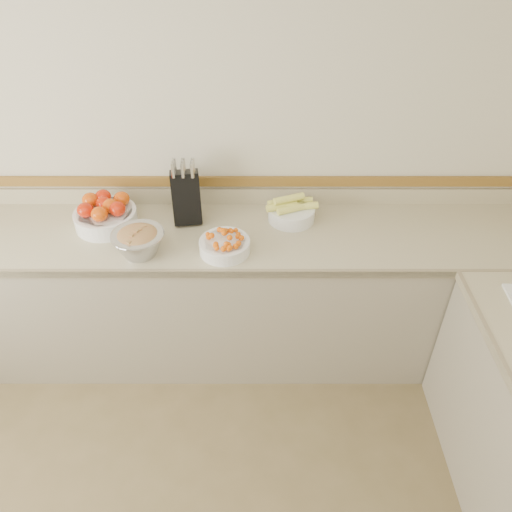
{
  "coord_description": "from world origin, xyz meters",
  "views": [
    {
      "loc": [
        0.35,
        -0.55,
        2.49
      ],
      "look_at": [
        0.35,
        1.35,
        1.0
      ],
      "focal_mm": 35.0,
      "sensor_mm": 36.0,
      "label": 1
    }
  ],
  "objects_px": {
    "knife_block": "(186,196)",
    "tomato_bowl": "(105,214)",
    "corn_bowl": "(291,211)",
    "rhubarb_bowl": "(139,241)",
    "cherry_tomato_bowl": "(225,244)"
  },
  "relations": [
    {
      "from": "knife_block",
      "to": "tomato_bowl",
      "type": "height_order",
      "value": "knife_block"
    },
    {
      "from": "tomato_bowl",
      "to": "corn_bowl",
      "type": "bearing_deg",
      "value": 3.16
    },
    {
      "from": "corn_bowl",
      "to": "rhubarb_bowl",
      "type": "relative_size",
      "value": 1.07
    },
    {
      "from": "knife_block",
      "to": "tomato_bowl",
      "type": "bearing_deg",
      "value": -172.34
    },
    {
      "from": "tomato_bowl",
      "to": "corn_bowl",
      "type": "distance_m",
      "value": 1.03
    },
    {
      "from": "knife_block",
      "to": "rhubarb_bowl",
      "type": "xyz_separation_m",
      "value": [
        -0.21,
        -0.32,
        -0.07
      ]
    },
    {
      "from": "knife_block",
      "to": "corn_bowl",
      "type": "relative_size",
      "value": 1.29
    },
    {
      "from": "rhubarb_bowl",
      "to": "cherry_tomato_bowl",
      "type": "bearing_deg",
      "value": 2.28
    },
    {
      "from": "knife_block",
      "to": "cherry_tomato_bowl",
      "type": "bearing_deg",
      "value": -53.42
    },
    {
      "from": "rhubarb_bowl",
      "to": "corn_bowl",
      "type": "bearing_deg",
      "value": 21.71
    },
    {
      "from": "rhubarb_bowl",
      "to": "knife_block",
      "type": "bearing_deg",
      "value": 56.4
    },
    {
      "from": "knife_block",
      "to": "rhubarb_bowl",
      "type": "bearing_deg",
      "value": -123.6
    },
    {
      "from": "tomato_bowl",
      "to": "cherry_tomato_bowl",
      "type": "bearing_deg",
      "value": -19.94
    },
    {
      "from": "cherry_tomato_bowl",
      "to": "knife_block",
      "type": "bearing_deg",
      "value": 126.58
    },
    {
      "from": "knife_block",
      "to": "corn_bowl",
      "type": "distance_m",
      "value": 0.59
    }
  ]
}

